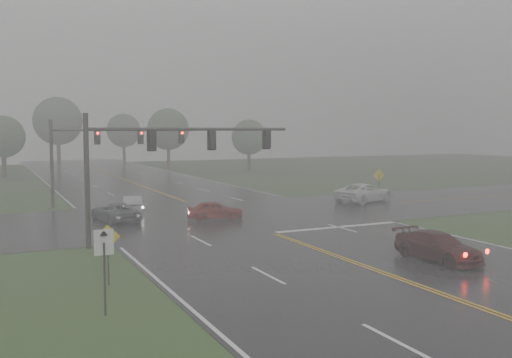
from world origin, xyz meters
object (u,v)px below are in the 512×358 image
car_grey (115,221)px  signal_gantry_near (154,153)px  sedan_maroon (438,261)px  sedan_silver (133,213)px  signal_gantry_far (99,145)px  sedan_red (215,220)px  pickup_white (364,202)px

car_grey → signal_gantry_near: bearing=82.3°
sedan_maroon → sedan_silver: (-9.05, 20.73, 0.00)m
sedan_silver → signal_gantry_near: bearing=95.0°
car_grey → signal_gantry_far: size_ratio=0.38×
signal_gantry_near → sedan_red: bearing=45.3°
sedan_red → sedan_maroon: bearing=-144.7°
signal_gantry_near → pickup_white: bearing=24.2°
sedan_red → sedan_silver: (-4.17, 5.51, 0.00)m
sedan_red → signal_gantry_near: signal_gantry_near is taller
sedan_maroon → car_grey: sedan_maroon is taller
car_grey → sedan_silver: bearing=-131.5°
sedan_red → sedan_silver: bearing=54.6°
signal_gantry_near → car_grey: bearing=93.6°
car_grey → signal_gantry_near: 9.19m
sedan_silver → pickup_white: bearing=-174.5°
pickup_white → signal_gantry_near: size_ratio=0.49×
sedan_maroon → signal_gantry_near: 14.94m
sedan_maroon → signal_gantry_far: size_ratio=0.38×
sedan_red → signal_gantry_far: size_ratio=0.32×
sedan_silver → car_grey: bearing=72.1°
signal_gantry_far → signal_gantry_near: bearing=-90.5°
signal_gantry_near → signal_gantry_far: 16.44m
sedan_maroon → signal_gantry_near: bearing=132.8°
sedan_silver → pickup_white: (18.52, -2.21, 0.00)m
signal_gantry_near → signal_gantry_far: size_ratio=0.97×
car_grey → pickup_white: size_ratio=0.79×
signal_gantry_near → signal_gantry_far: (0.14, 16.44, -0.03)m
signal_gantry_near → sedan_maroon: bearing=-42.4°
sedan_silver → signal_gantry_far: size_ratio=0.32×
car_grey → pickup_white: (20.43, 1.07, 0.00)m
sedan_silver → car_grey: 3.80m
sedan_red → car_grey: 6.48m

